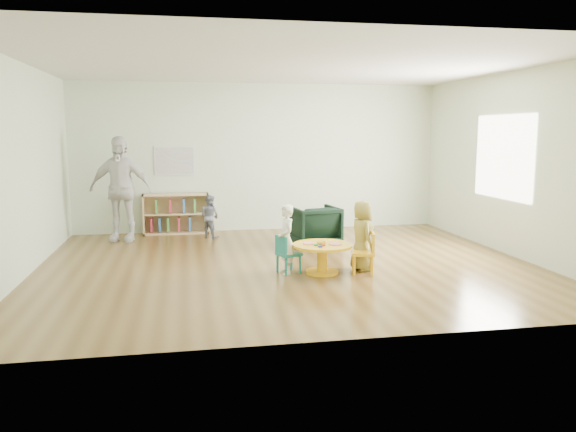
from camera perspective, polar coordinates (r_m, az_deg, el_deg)
The scene contains 11 objects.
room at distance 7.87m, azimuth 0.04°, elevation 8.57°, with size 7.10×7.00×2.80m.
activity_table at distance 7.56m, azimuth 3.50°, elevation -3.77°, with size 0.80×0.80×0.44m.
kid_chair_left at distance 7.55m, azimuth -0.17°, elevation -3.77°, with size 0.36×0.36×0.52m.
kid_chair_right at distance 7.61m, azimuth 7.94°, elevation -3.60°, with size 0.37×0.37×0.56m.
bookshelf at distance 10.71m, azimuth -11.38°, elevation 0.20°, with size 1.20×0.30×0.75m.
alphabet_poster at distance 10.74m, azimuth -11.45°, elevation 5.50°, with size 0.74×0.01×0.54m.
armchair at distance 9.34m, azimuth 2.73°, elevation -1.02°, with size 0.72×0.74×0.68m, color black.
child_left at distance 7.49m, azimuth -0.19°, elevation -2.40°, with size 0.34×0.22×0.94m, color white.
child_right at distance 7.75m, azimuth 7.51°, elevation -1.98°, with size 0.47×0.31×0.96m, color yellow.
toddler at distance 10.16m, azimuth -7.95°, elevation -0.04°, with size 0.37×0.29×0.77m, color #162039.
adult_caretaker at distance 10.14m, azimuth -16.68°, elevation 2.66°, with size 1.07×0.44×1.82m, color silver.
Camera 1 is at (-1.42, -7.74, 1.89)m, focal length 35.00 mm.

